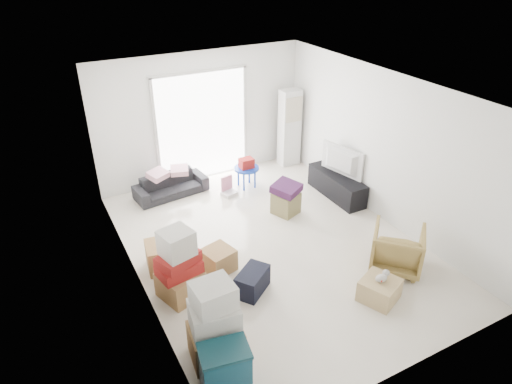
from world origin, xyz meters
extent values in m
cube|color=white|center=(0.00, 0.00, -0.12)|extent=(4.50, 6.00, 0.24)
cube|color=white|center=(0.00, 0.00, 2.82)|extent=(4.50, 6.00, 0.24)
cube|color=white|center=(0.00, 3.12, 1.35)|extent=(4.50, 0.24, 2.70)
cube|color=white|center=(0.00, -3.12, 1.35)|extent=(4.50, 0.24, 2.70)
cube|color=white|center=(-2.37, 0.00, 1.35)|extent=(0.24, 6.00, 2.70)
cube|color=white|center=(2.37, 0.00, 1.35)|extent=(0.24, 6.00, 2.70)
cube|color=white|center=(0.00, 2.98, 1.15)|extent=(2.00, 0.01, 2.30)
cube|color=silver|center=(-1.00, 2.97, 1.15)|extent=(0.06, 0.04, 2.30)
cube|color=silver|center=(1.00, 2.97, 1.15)|extent=(0.06, 0.04, 2.30)
cube|color=silver|center=(0.00, 2.97, 2.30)|extent=(2.10, 0.04, 0.06)
cube|color=silver|center=(1.95, 2.65, 0.88)|extent=(0.45, 0.30, 1.75)
cube|color=black|center=(2.00, 0.88, 0.24)|extent=(0.43, 1.43, 0.48)
imported|color=black|center=(2.00, 0.88, 0.54)|extent=(0.78, 1.10, 0.13)
imported|color=#26272C|center=(-0.94, 2.50, 0.29)|extent=(1.51, 0.59, 0.57)
cube|color=#F4B2C0|center=(-1.18, 2.49, 0.63)|extent=(0.48, 0.44, 0.12)
cube|color=#F4B2C0|center=(-0.74, 2.48, 0.63)|extent=(0.43, 0.38, 0.12)
imported|color=#A8894A|center=(1.43, -1.43, 0.39)|extent=(1.04, 1.04, 0.78)
cube|color=#0F4055|center=(-1.90, -2.23, 0.15)|extent=(0.60, 0.47, 0.30)
cube|color=#0F4055|center=(-1.90, -2.23, 0.45)|extent=(0.60, 0.47, 0.30)
cube|color=#0C333D|center=(-1.90, -2.23, 0.63)|extent=(0.62, 0.49, 0.04)
cube|color=tan|center=(-1.80, -1.73, 0.23)|extent=(0.69, 0.60, 0.47)
cube|color=silver|center=(-1.80, -1.73, 0.65)|extent=(0.64, 0.56, 0.36)
cube|color=silver|center=(-1.80, -1.73, 0.99)|extent=(0.48, 0.43, 0.31)
cube|color=tan|center=(-1.80, -0.46, 0.20)|extent=(0.69, 0.69, 0.40)
cube|color=#A12713|center=(-1.80, -0.46, 0.49)|extent=(0.66, 0.50, 0.18)
cube|color=#A12713|center=(-1.80, -0.46, 0.66)|extent=(0.68, 0.57, 0.16)
cube|color=silver|center=(-1.80, -0.46, 0.93)|extent=(0.50, 0.49, 0.38)
cube|color=tan|center=(-1.77, 0.29, 0.22)|extent=(0.67, 0.58, 0.44)
cube|color=tan|center=(-1.07, -0.17, 0.18)|extent=(0.54, 0.54, 0.37)
cube|color=black|center=(-0.84, -0.87, 0.18)|extent=(0.65, 0.60, 0.36)
cube|color=#8D8852|center=(0.75, 0.80, 0.21)|extent=(0.55, 0.55, 0.42)
cube|color=#4F2152|center=(0.75, 0.80, 0.49)|extent=(0.63, 0.63, 0.14)
cylinder|color=#1236AE|center=(0.57, 2.08, 0.43)|extent=(0.52, 0.52, 0.04)
cylinder|color=#1236AE|center=(0.70, 2.21, 0.20)|extent=(0.04, 0.04, 0.41)
cylinder|color=#1236AE|center=(0.44, 2.21, 0.20)|extent=(0.04, 0.04, 0.41)
cylinder|color=#1236AE|center=(0.44, 1.95, 0.20)|extent=(0.04, 0.04, 0.41)
cylinder|color=#1236AE|center=(0.70, 1.95, 0.20)|extent=(0.04, 0.04, 0.41)
cube|color=#A12713|center=(0.57, 2.08, 0.55)|extent=(0.28, 0.22, 0.20)
cube|color=silver|center=(0.09, 1.93, 0.04)|extent=(0.33, 0.31, 0.07)
cube|color=pink|center=(0.09, 2.03, 0.23)|extent=(0.27, 0.10, 0.31)
cube|color=tan|center=(0.69, -1.88, 0.16)|extent=(0.65, 0.65, 0.33)
ellipsoid|color=#B2ADA8|center=(0.69, -1.88, 0.38)|extent=(0.19, 0.13, 0.10)
cube|color=red|center=(0.69, -1.88, 0.38)|extent=(0.15, 0.13, 0.03)
sphere|color=#B2ADA8|center=(0.80, -1.85, 0.41)|extent=(0.10, 0.10, 0.10)
camera|label=1|loc=(-3.25, -5.50, 4.58)|focal=32.00mm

